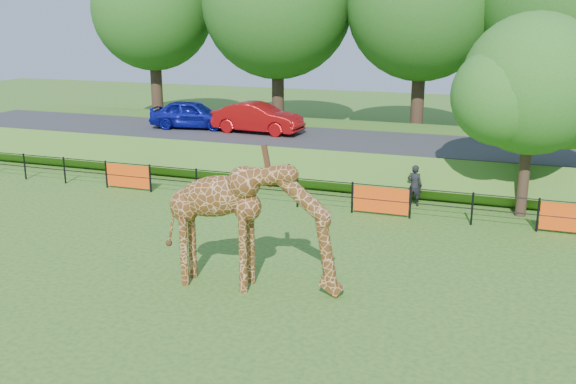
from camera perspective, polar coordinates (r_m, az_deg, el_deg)
name	(u,v)px	position (r m, az deg, el deg)	size (l,w,h in m)	color
ground	(191,295)	(16.00, -8.64, -9.08)	(90.00, 90.00, 0.00)	#2C6419
giraffe	(252,226)	(15.68, -3.23, -3.06)	(4.54, 0.83, 3.24)	#5E3413
perimeter_fence	(297,192)	(22.74, 0.84, -0.02)	(28.07, 0.10, 1.10)	black
embankment	(350,150)	(29.72, 5.55, 3.77)	(40.00, 9.00, 1.30)	#2C6419
road	(342,140)	(28.16, 4.82, 4.61)	(40.00, 5.00, 0.12)	#2F2F32
car_blue	(192,114)	(31.03, -8.53, 6.86)	(1.59, 3.94, 1.34)	#151CAE
car_red	(258,118)	(29.48, -2.70, 6.60)	(1.45, 4.16, 1.37)	#B40C0F
visitor	(415,185)	(23.36, 11.19, 0.60)	(0.54, 0.36, 1.49)	black
tree_east	(536,90)	(22.50, 21.16, 8.48)	(5.40, 4.71, 6.76)	#302015
bg_tree_line	(420,4)	(35.14, 11.69, 16.04)	(37.30, 8.80, 11.82)	#302015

